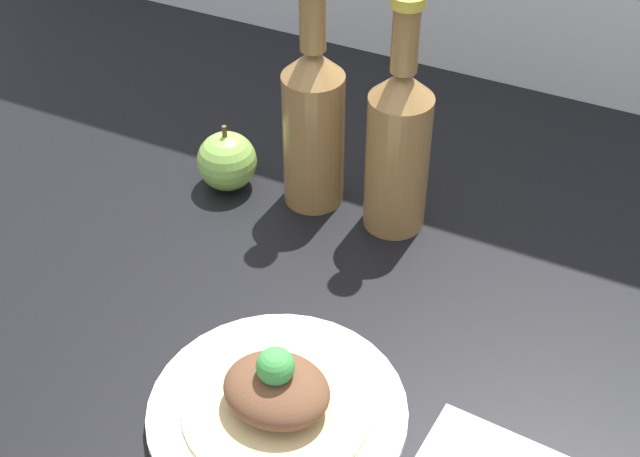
# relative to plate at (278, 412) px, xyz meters

# --- Properties ---
(ground_plane) EXTENTS (1.80, 1.10, 0.04)m
(ground_plane) POSITION_rel_plate_xyz_m (-0.05, 0.15, -0.03)
(ground_plane) COLOR black
(plate) EXTENTS (0.24, 0.24, 0.02)m
(plate) POSITION_rel_plate_xyz_m (0.00, 0.00, 0.00)
(plate) COLOR silver
(plate) RESTS_ON ground_plane
(plated_food) EXTENTS (0.18, 0.18, 0.07)m
(plated_food) POSITION_rel_plate_xyz_m (-0.00, -0.00, 0.03)
(plated_food) COLOR #D6BC7F
(plated_food) RESTS_ON plate
(cider_bottle_left) EXTENTS (0.07, 0.07, 0.28)m
(cider_bottle_left) POSITION_rel_plate_xyz_m (-0.12, 0.31, 0.10)
(cider_bottle_left) COLOR olive
(cider_bottle_left) RESTS_ON ground_plane
(cider_bottle_right) EXTENTS (0.07, 0.07, 0.28)m
(cider_bottle_right) POSITION_rel_plate_xyz_m (-0.01, 0.31, 0.10)
(cider_bottle_right) COLOR olive
(cider_bottle_right) RESTS_ON ground_plane
(apple) EXTENTS (0.07, 0.07, 0.09)m
(apple) POSITION_rel_plate_xyz_m (-0.22, 0.29, 0.03)
(apple) COLOR #84B74C
(apple) RESTS_ON ground_plane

